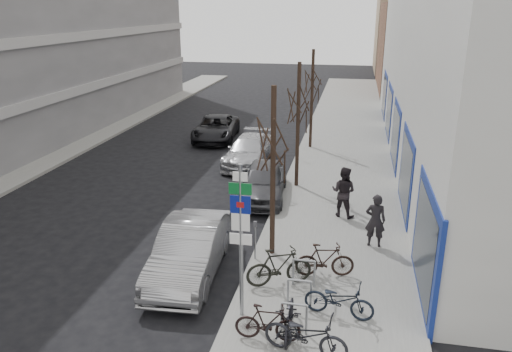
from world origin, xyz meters
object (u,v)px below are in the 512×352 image
at_px(bike_mid_curb, 339,297).
at_px(parked_car_front, 190,250).
at_px(bike_rack, 299,290).
at_px(bike_near_left, 290,314).
at_px(parked_car_back, 249,151).
at_px(bike_mid_inner, 279,266).
at_px(lane_car, 216,128).
at_px(meter_mid, 281,179).
at_px(pedestrian_near, 375,220).
at_px(bike_near_right, 268,322).
at_px(parked_car_mid, 264,181).
at_px(tree_far, 313,76).
at_px(meter_back, 297,145).
at_px(meter_front, 255,236).
at_px(tree_mid, 299,96).
at_px(bike_far_curb, 306,331).
at_px(bike_far_inner, 325,260).
at_px(highway_sign_pole, 241,233).
at_px(pedestrian_far, 343,192).
at_px(tree_near, 273,133).

xyz_separation_m(bike_mid_curb, parked_car_front, (-4.45, 1.52, 0.10)).
relative_size(bike_rack, bike_mid_curb, 1.26).
xyz_separation_m(bike_near_left, parked_car_back, (-3.90, 13.66, 0.03)).
bearing_deg(bike_mid_inner, lane_car, -1.92).
relative_size(meter_mid, pedestrian_near, 0.70).
xyz_separation_m(bike_near_right, parked_car_mid, (-1.83, 9.43, 0.12)).
bearing_deg(tree_far, parked_car_back, -129.78).
relative_size(bike_rack, parked_car_mid, 0.51).
bearing_deg(meter_back, meter_front, -90.00).
distance_m(tree_mid, bike_near_left, 11.12).
relative_size(bike_far_curb, parked_car_mid, 0.44).
height_order(lane_car, pedestrian_near, pedestrian_near).
height_order(meter_mid, parked_car_front, parked_car_front).
height_order(tree_far, bike_far_inner, tree_far).
xyz_separation_m(highway_sign_pole, meter_back, (-0.25, 14.01, -1.54)).
bearing_deg(parked_car_back, pedestrian_far, -49.39).
bearing_deg(parked_car_back, bike_rack, -70.13).
bearing_deg(bike_near_left, bike_mid_inner, 103.52).
bearing_deg(meter_back, parked_car_back, -159.82).
distance_m(tree_far, bike_far_inner, 14.65).
height_order(bike_far_curb, lane_car, lane_car).
distance_m(meter_front, parked_car_mid, 5.59).
distance_m(tree_far, pedestrian_far, 10.22).
height_order(tree_near, meter_mid, tree_near).
bearing_deg(bike_near_right, parked_car_back, 11.66).
distance_m(meter_mid, lane_car, 10.52).
distance_m(bike_mid_curb, parked_car_front, 4.71).
height_order(bike_near_left, lane_car, lane_car).
bearing_deg(parked_car_mid, parked_car_back, 104.29).
bearing_deg(bike_near_right, parked_car_mid, 8.89).
xyz_separation_m(bike_rack, pedestrian_near, (2.01, 4.05, 0.39)).
xyz_separation_m(meter_mid, pedestrian_near, (3.66, -3.85, 0.13)).
distance_m(meter_front, meter_mid, 5.50).
distance_m(tree_near, bike_near_right, 5.63).
height_order(highway_sign_pole, bike_far_curb, highway_sign_pole).
bearing_deg(meter_front, bike_mid_inner, -55.19).
distance_m(highway_sign_pole, bike_near_left, 2.27).
bearing_deg(tree_mid, meter_mid, -106.70).
xyz_separation_m(parked_car_mid, parked_car_back, (-1.60, 4.60, -0.05)).
height_order(parked_car_back, pedestrian_far, pedestrian_far).
relative_size(tree_mid, lane_car, 1.09).
xyz_separation_m(tree_mid, bike_far_curb, (1.56, -11.21, -3.36)).
bearing_deg(meter_mid, parked_car_front, -105.13).
relative_size(bike_near_right, pedestrian_near, 0.88).
bearing_deg(tree_far, bike_near_right, -87.94).
height_order(meter_mid, bike_near_right, meter_mid).
xyz_separation_m(tree_far, pedestrian_far, (2.11, -9.55, -2.98)).
relative_size(tree_near, bike_far_inner, 3.18).
height_order(parked_car_front, lane_car, parked_car_front).
height_order(bike_rack, pedestrian_near, pedestrian_near).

